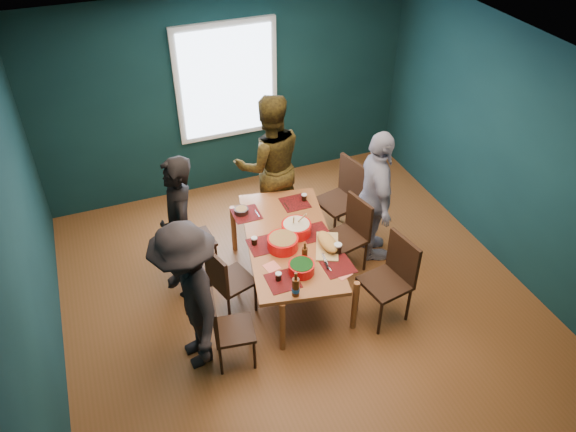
% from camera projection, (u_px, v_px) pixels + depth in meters
% --- Properties ---
extents(room, '(5.01, 5.01, 2.71)m').
position_uv_depth(room, '(289.00, 182.00, 5.68)').
color(room, brown).
rests_on(room, ground).
extents(dining_table, '(1.23, 1.95, 0.69)m').
position_uv_depth(dining_table, '(289.00, 243.00, 6.08)').
color(dining_table, '#93582C').
rests_on(dining_table, floor).
extents(chair_left_far, '(0.43, 0.43, 0.85)m').
position_uv_depth(chair_left_far, '(189.00, 237.00, 6.37)').
color(chair_left_far, black).
rests_on(chair_left_far, floor).
extents(chair_left_mid, '(0.50, 0.50, 0.87)m').
position_uv_depth(chair_left_mid, '(225.00, 278.00, 5.81)').
color(chair_left_mid, black).
rests_on(chair_left_mid, floor).
extents(chair_left_near, '(0.43, 0.43, 0.84)m').
position_uv_depth(chair_left_near, '(225.00, 326.00, 5.31)').
color(chair_left_near, black).
rests_on(chair_left_near, floor).
extents(chair_right_far, '(0.55, 0.55, 1.02)m').
position_uv_depth(chair_right_far, '(345.00, 193.00, 6.88)').
color(chair_right_far, black).
rests_on(chair_right_far, floor).
extents(chair_right_mid, '(0.50, 0.50, 0.91)m').
position_uv_depth(chair_right_mid, '(351.00, 230.00, 6.41)').
color(chair_right_mid, black).
rests_on(chair_right_mid, floor).
extents(chair_right_near, '(0.51, 0.51, 0.98)m').
position_uv_depth(chair_right_near, '(393.00, 273.00, 5.78)').
color(chair_right_near, black).
rests_on(chair_right_near, floor).
extents(person_far_left, '(0.45, 0.64, 1.69)m').
position_uv_depth(person_far_left, '(181.00, 228.00, 5.93)').
color(person_far_left, black).
rests_on(person_far_left, floor).
extents(person_back, '(0.95, 0.78, 1.81)m').
position_uv_depth(person_back, '(270.00, 165.00, 6.82)').
color(person_back, black).
rests_on(person_back, floor).
extents(person_right, '(0.63, 1.04, 1.66)m').
position_uv_depth(person_right, '(376.00, 198.00, 6.40)').
color(person_right, white).
rests_on(person_right, floor).
extents(person_near_left, '(0.70, 1.11, 1.64)m').
position_uv_depth(person_near_left, '(189.00, 298.00, 5.15)').
color(person_near_left, black).
rests_on(person_near_left, floor).
extents(bowl_salad, '(0.33, 0.33, 0.14)m').
position_uv_depth(bowl_salad, '(283.00, 242.00, 5.88)').
color(bowl_salad, red).
rests_on(bowl_salad, dining_table).
extents(bowl_dumpling, '(0.32, 0.32, 0.30)m').
position_uv_depth(bowl_dumpling, '(296.00, 228.00, 6.07)').
color(bowl_dumpling, red).
rests_on(bowl_dumpling, dining_table).
extents(bowl_herbs, '(0.26, 0.26, 0.12)m').
position_uv_depth(bowl_herbs, '(301.00, 268.00, 5.58)').
color(bowl_herbs, red).
rests_on(bowl_herbs, dining_table).
extents(cutting_board, '(0.40, 0.60, 0.13)m').
position_uv_depth(cutting_board, '(327.00, 243.00, 5.89)').
color(cutting_board, tan).
rests_on(cutting_board, dining_table).
extents(small_bowl, '(0.16, 0.16, 0.07)m').
position_uv_depth(small_bowl, '(241.00, 211.00, 6.38)').
color(small_bowl, black).
rests_on(small_bowl, dining_table).
extents(beer_bottle_a, '(0.08, 0.08, 0.28)m').
position_uv_depth(beer_bottle_a, '(296.00, 287.00, 5.31)').
color(beer_bottle_a, '#44200C').
rests_on(beer_bottle_a, dining_table).
extents(beer_bottle_b, '(0.06, 0.06, 0.24)m').
position_uv_depth(beer_bottle_b, '(305.00, 254.00, 5.70)').
color(beer_bottle_b, '#44200C').
rests_on(beer_bottle_b, dining_table).
extents(cola_glass_a, '(0.06, 0.06, 0.09)m').
position_uv_depth(cola_glass_a, '(278.00, 276.00, 5.50)').
color(cola_glass_a, black).
rests_on(cola_glass_a, dining_table).
extents(cola_glass_b, '(0.08, 0.08, 0.12)m').
position_uv_depth(cola_glass_b, '(338.00, 248.00, 5.82)').
color(cola_glass_b, black).
rests_on(cola_glass_b, dining_table).
extents(cola_glass_c, '(0.06, 0.06, 0.09)m').
position_uv_depth(cola_glass_c, '(304.00, 197.00, 6.57)').
color(cola_glass_c, black).
rests_on(cola_glass_c, dining_table).
extents(cola_glass_d, '(0.07, 0.07, 0.09)m').
position_uv_depth(cola_glass_d, '(254.00, 241.00, 5.93)').
color(cola_glass_d, black).
rests_on(cola_glass_d, dining_table).
extents(napkin_a, '(0.14, 0.14, 0.00)m').
position_uv_depth(napkin_a, '(315.00, 230.00, 6.16)').
color(napkin_a, '#F27A66').
rests_on(napkin_a, dining_table).
extents(napkin_b, '(0.17, 0.17, 0.00)m').
position_uv_depth(napkin_b, '(272.00, 267.00, 5.68)').
color(napkin_b, '#F27A66').
rests_on(napkin_b, dining_table).
extents(napkin_c, '(0.19, 0.19, 0.00)m').
position_uv_depth(napkin_c, '(342.00, 273.00, 5.60)').
color(napkin_c, '#F27A66').
rests_on(napkin_c, dining_table).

